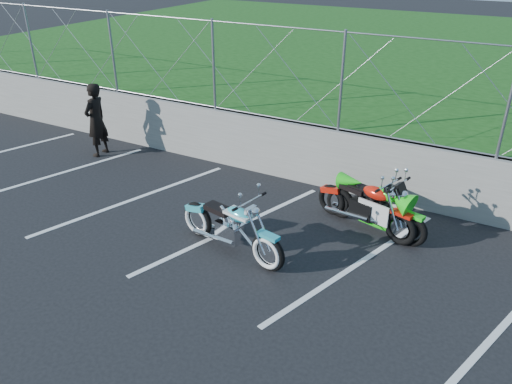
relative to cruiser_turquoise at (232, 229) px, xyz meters
The scene contains 9 objects.
ground 0.67m from the cruiser_turquoise, 143.10° to the right, with size 90.00×90.00×0.00m, color black.
retaining_wall 3.23m from the cruiser_turquoise, 97.00° to the left, with size 30.00×0.22×1.30m, color slate.
grass_field 13.21m from the cruiser_turquoise, 91.71° to the left, with size 30.00×20.00×1.30m, color #154512.
chain_link_fence 3.72m from the cruiser_turquoise, 97.00° to the left, with size 28.00×0.03×2.00m.
parking_lines 1.16m from the cruiser_turquoise, 41.14° to the left, with size 18.29×4.31×0.01m.
cruiser_turquoise is the anchor object (origin of this frame).
naked_orange 2.53m from the cruiser_turquoise, 46.95° to the left, with size 2.06×0.83×1.06m.
sportbike_green 2.67m from the cruiser_turquoise, 44.10° to the left, with size 2.04×0.76×1.07m.
person_standing 5.60m from the cruiser_turquoise, 157.57° to the left, with size 0.65×0.43×1.80m, color black.
Camera 1 is at (4.23, -5.79, 4.80)m, focal length 35.00 mm.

